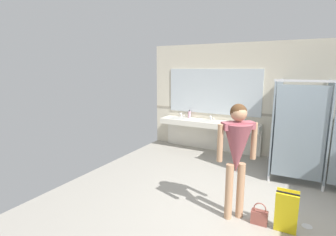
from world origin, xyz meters
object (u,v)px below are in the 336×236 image
at_px(handbag, 259,217).
at_px(soap_dispenser, 189,114).
at_px(person_standing, 237,147).
at_px(wet_floor_sign, 286,212).

bearing_deg(handbag, soap_dispenser, 129.12).
bearing_deg(handbag, person_standing, -178.30).
xyz_separation_m(soap_dispenser, wet_floor_sign, (2.69, -2.95, -0.62)).
relative_size(handbag, wet_floor_sign, 0.55).
distance_m(person_standing, handbag, 1.03).
distance_m(person_standing, wet_floor_sign, 1.04).
bearing_deg(wet_floor_sign, soap_dispenser, 132.42).
distance_m(person_standing, soap_dispenser, 3.53).
xyz_separation_m(person_standing, wet_floor_sign, (0.70, -0.04, -0.77)).
distance_m(handbag, wet_floor_sign, 0.39).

